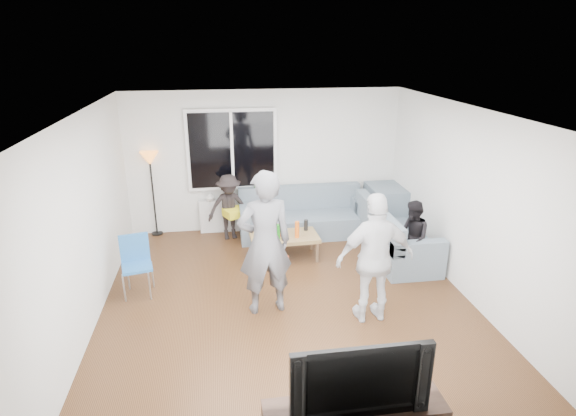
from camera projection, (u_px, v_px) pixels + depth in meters
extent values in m
cube|color=#56351C|center=(287.00, 302.00, 6.46)|extent=(5.00, 5.50, 0.04)
cube|color=white|center=(287.00, 110.00, 5.55)|extent=(5.00, 5.50, 0.04)
cube|color=silver|center=(265.00, 161.00, 8.58)|extent=(5.00, 0.04, 2.60)
cube|color=silver|center=(343.00, 344.00, 3.43)|extent=(5.00, 0.04, 2.60)
cube|color=silver|center=(83.00, 224.00, 5.65)|extent=(0.04, 5.50, 2.60)
cube|color=silver|center=(469.00, 203.00, 6.36)|extent=(0.04, 5.50, 2.60)
cube|color=white|center=(232.00, 150.00, 8.33)|extent=(1.62, 0.06, 1.47)
cube|color=black|center=(232.00, 150.00, 8.30)|extent=(1.50, 0.02, 1.35)
cube|color=white|center=(232.00, 150.00, 8.29)|extent=(0.05, 0.03, 1.35)
cube|color=silver|center=(235.00, 215.00, 8.72)|extent=(1.30, 0.12, 0.62)
imported|color=#2B6026|center=(256.00, 190.00, 8.58)|extent=(0.19, 0.16, 0.34)
imported|color=silver|center=(210.00, 197.00, 8.50)|extent=(0.18, 0.18, 0.17)
cube|color=slate|center=(391.00, 208.00, 8.74)|extent=(0.85, 0.85, 0.85)
cube|color=yellow|center=(235.00, 212.00, 8.28)|extent=(0.48, 0.45, 0.14)
cube|color=maroon|center=(265.00, 209.00, 8.43)|extent=(0.36, 0.30, 0.13)
cube|color=olive|center=(284.00, 247.00, 7.65)|extent=(1.12, 0.64, 0.40)
cylinder|color=maroon|center=(278.00, 230.00, 7.57)|extent=(0.17, 0.17, 0.17)
imported|color=#535358|center=(265.00, 243.00, 5.91)|extent=(0.77, 0.56, 1.94)
imported|color=silver|center=(375.00, 259.00, 5.76)|extent=(1.02, 0.46, 1.71)
imported|color=black|center=(412.00, 237.00, 7.08)|extent=(0.47, 0.58, 1.15)
imported|color=black|center=(229.00, 207.00, 8.28)|extent=(0.84, 0.57, 1.20)
imported|color=black|center=(357.00, 373.00, 3.89)|extent=(1.19, 0.16, 0.69)
cylinder|color=#E24B0D|center=(265.00, 228.00, 7.60)|extent=(0.07, 0.07, 0.22)
cylinder|color=black|center=(306.00, 225.00, 7.76)|extent=(0.07, 0.07, 0.19)
cylinder|color=orange|center=(297.00, 229.00, 7.47)|extent=(0.07, 0.07, 0.27)
cylinder|color=#167D18|center=(278.00, 232.00, 7.39)|extent=(0.08, 0.08, 0.26)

